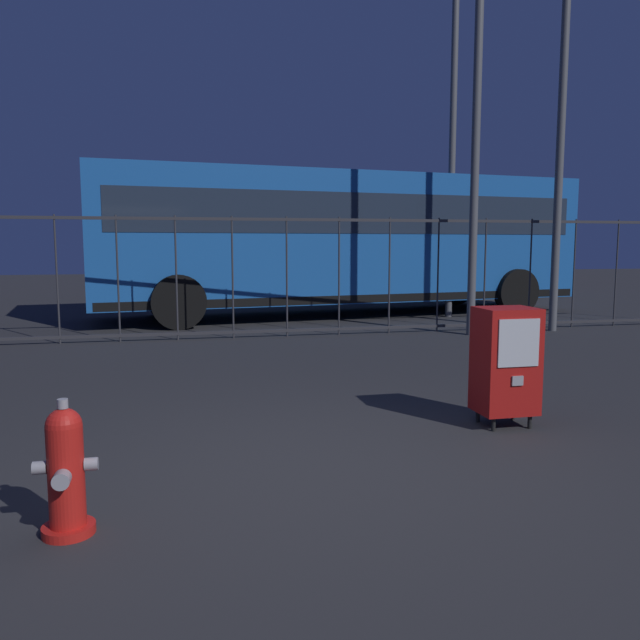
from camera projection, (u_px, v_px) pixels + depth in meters
ground_plane at (316, 471)px, 4.40m from camera, size 60.00×60.00×0.00m
fire_hydrant at (66, 471)px, 3.40m from camera, size 0.33×0.32×0.75m
newspaper_box_primary at (506, 360)px, 5.43m from camera, size 0.48×0.42×1.02m
fence_barrier at (233, 277)px, 10.43m from camera, size 18.03×0.04×2.00m
bus_near at (341, 236)px, 13.82m from camera, size 10.73×3.80×3.00m
bus_far at (375, 238)px, 18.97m from camera, size 10.69×3.54×3.00m
street_light_near_right at (565, 45)px, 10.85m from camera, size 0.32×0.32×8.68m
street_light_far_left at (477, 81)px, 10.42m from camera, size 0.32×0.32×7.27m
street_light_far_right at (453, 105)px, 13.12m from camera, size 0.32×0.32×7.66m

